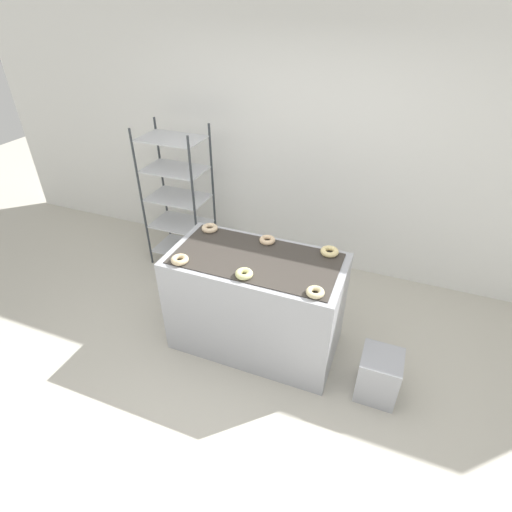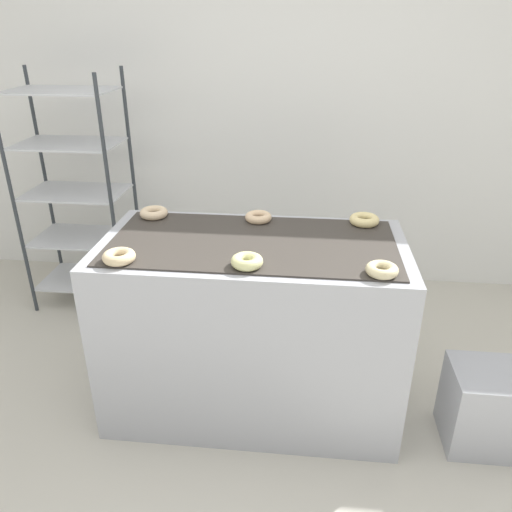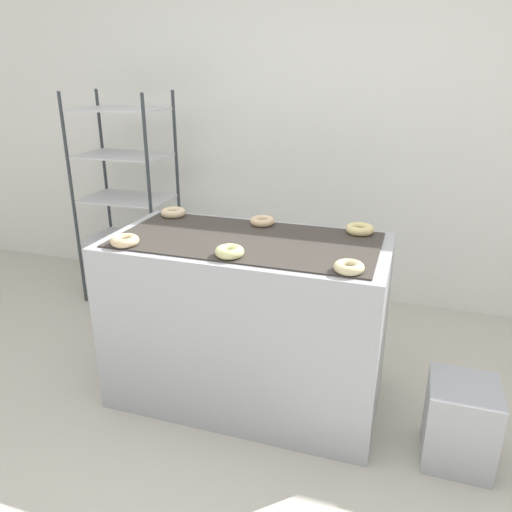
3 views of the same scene
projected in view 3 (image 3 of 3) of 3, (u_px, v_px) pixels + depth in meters
ground_plane at (204, 470)px, 2.30m from camera, size 14.00×14.00×0.00m
wall_back at (313, 116)px, 3.69m from camera, size 8.00×0.05×2.80m
fryer_machine at (247, 321)px, 2.68m from camera, size 1.43×0.74×0.93m
baking_rack_cart at (127, 199)px, 3.78m from camera, size 0.67×0.45×1.59m
glaze_bin at (460, 423)px, 2.30m from camera, size 0.31×0.32×0.40m
donut_near_left at (125, 241)px, 2.43m from camera, size 0.14×0.14×0.04m
donut_near_center at (230, 252)px, 2.28m from camera, size 0.13×0.13×0.05m
donut_near_right at (349, 267)px, 2.11m from camera, size 0.13×0.13×0.04m
donut_far_left at (173, 212)px, 2.90m from camera, size 0.14×0.14×0.04m
donut_far_center at (263, 221)px, 2.74m from camera, size 0.13×0.13×0.04m
donut_far_right at (360, 229)px, 2.60m from camera, size 0.15×0.15×0.04m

